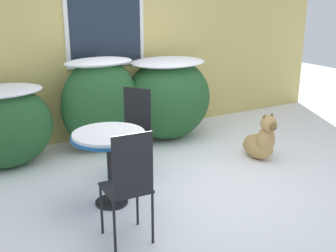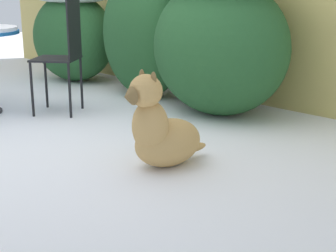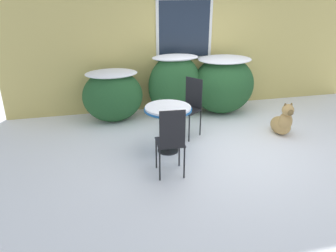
% 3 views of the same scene
% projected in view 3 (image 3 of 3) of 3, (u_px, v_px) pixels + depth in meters
% --- Properties ---
extents(ground_plane, '(16.00, 16.00, 0.00)m').
position_uv_depth(ground_plane, '(225.00, 145.00, 5.76)').
color(ground_plane, white).
extents(house_wall, '(8.00, 0.10, 2.62)m').
position_uv_depth(house_wall, '(190.00, 48.00, 7.20)').
color(house_wall, tan).
rests_on(house_wall, ground_plane).
extents(shrub_left, '(1.21, 0.85, 1.06)m').
position_uv_depth(shrub_left, '(113.00, 95.00, 6.61)').
color(shrub_left, '#235128').
rests_on(shrub_left, ground_plane).
extents(shrub_middle, '(1.13, 0.63, 1.32)m').
position_uv_depth(shrub_middle, '(175.00, 84.00, 6.83)').
color(shrub_middle, '#235128').
rests_on(shrub_middle, ground_plane).
extents(shrub_right, '(1.35, 1.05, 1.24)m').
position_uv_depth(shrub_right, '(223.00, 84.00, 7.04)').
color(shrub_right, '#235128').
rests_on(shrub_right, ground_plane).
extents(patio_table, '(0.77, 0.77, 0.80)m').
position_uv_depth(patio_table, '(168.00, 113.00, 5.30)').
color(patio_table, black).
rests_on(patio_table, ground_plane).
extents(patio_chair_near_table, '(0.55, 0.55, 1.07)m').
position_uv_depth(patio_chair_near_table, '(190.00, 105.00, 5.97)').
color(patio_chair_near_table, black).
rests_on(patio_chair_near_table, ground_plane).
extents(patio_chair_far_side, '(0.41, 0.41, 1.07)m').
position_uv_depth(patio_chair_far_side, '(171.00, 140.00, 4.62)').
color(patio_chair_far_side, black).
rests_on(patio_chair_far_side, ground_plane).
extents(dog, '(0.37, 0.70, 0.66)m').
position_uv_depth(dog, '(282.00, 123.00, 6.11)').
color(dog, tan).
rests_on(dog, ground_plane).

